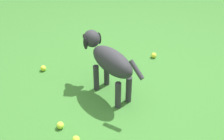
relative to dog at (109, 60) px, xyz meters
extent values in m
plane|color=#38722D|center=(0.28, 0.14, -0.40)|extent=(14.00, 14.00, 0.00)
ellipsoid|color=#2D2D33|center=(0.05, -0.01, 0.01)|extent=(0.58, 0.35, 0.24)
cylinder|color=#2D2D33|center=(-0.14, -0.03, -0.26)|extent=(0.06, 0.06, 0.29)
cylinder|color=#2D2D33|center=(-0.10, 0.10, -0.26)|extent=(0.06, 0.06, 0.29)
cylinder|color=#2D2D33|center=(0.20, -0.13, -0.26)|extent=(0.06, 0.06, 0.29)
cylinder|color=#2D2D33|center=(0.24, 0.00, -0.26)|extent=(0.06, 0.06, 0.29)
ellipsoid|color=#2D2D33|center=(-0.26, 0.07, 0.12)|extent=(0.21, 0.20, 0.18)
ellipsoid|color=black|center=(-0.34, 0.09, 0.10)|extent=(0.14, 0.11, 0.07)
sphere|color=black|center=(-0.40, 0.11, 0.10)|extent=(0.03, 0.03, 0.03)
ellipsoid|color=black|center=(-0.28, -0.01, 0.10)|extent=(0.07, 0.05, 0.13)
ellipsoid|color=black|center=(-0.23, 0.15, 0.10)|extent=(0.07, 0.05, 0.13)
cylinder|color=#2D2D33|center=(0.38, -0.10, 0.10)|extent=(0.18, 0.09, 0.14)
sphere|color=#C5E53A|center=(-0.06, -0.66, -0.37)|extent=(0.07, 0.07, 0.07)
sphere|color=#C9D835|center=(-0.85, -0.14, -0.37)|extent=(0.07, 0.07, 0.07)
sphere|color=yellow|center=(0.06, 0.87, -0.37)|extent=(0.07, 0.07, 0.07)
sphere|color=#C2E435|center=(0.17, -0.70, -0.37)|extent=(0.07, 0.07, 0.07)
camera|label=1|loc=(1.32, -1.76, 1.46)|focal=43.72mm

